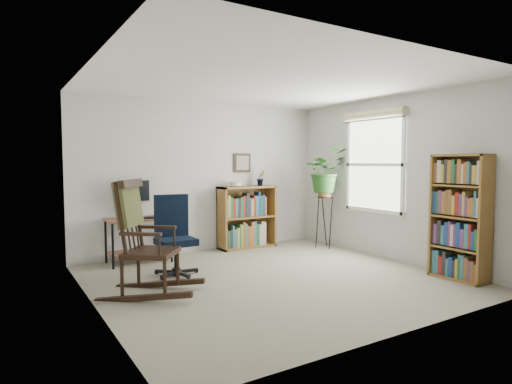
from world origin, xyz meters
TOP-DOWN VIEW (x-y plane):
  - floor at (0.00, 0.00)m, footprint 4.20×4.00m
  - ceiling at (0.00, 0.00)m, footprint 4.20×4.00m
  - wall_back at (0.00, 2.00)m, footprint 4.20×0.00m
  - wall_front at (0.00, -2.00)m, footprint 4.20×0.00m
  - wall_left at (-2.10, 0.00)m, footprint 0.00×4.00m
  - wall_right at (2.10, 0.00)m, footprint 0.00×4.00m
  - window at (2.06, 0.30)m, footprint 0.12×1.20m
  - desk at (-1.17, 1.70)m, footprint 0.90×0.49m
  - monitor at (-1.17, 1.84)m, footprint 0.46×0.16m
  - keyboard at (-1.17, 1.58)m, footprint 0.40×0.15m
  - office_chair at (-0.97, 0.76)m, footprint 0.62×0.62m
  - rocking_chair at (-1.48, 0.15)m, footprint 1.27×1.20m
  - low_bookshelf at (0.70, 1.82)m, footprint 0.98×0.33m
  - tall_bookshelf at (1.92, -1.23)m, footprint 0.29×0.67m
  - plant_stand at (1.80, 1.14)m, footprint 0.35×0.35m
  - spider_plant at (1.80, 1.14)m, footprint 1.69×1.87m
  - potted_plant_small at (0.98, 1.83)m, footprint 0.13×0.24m
  - framed_picture at (0.70, 1.97)m, footprint 0.32×0.04m

SIDE VIEW (x-z plane):
  - floor at x=0.00m, z-range 0.00..0.00m
  - desk at x=-1.17m, z-range 0.00..0.65m
  - plant_stand at x=1.80m, z-range 0.00..1.00m
  - office_chair at x=-0.97m, z-range 0.00..1.04m
  - low_bookshelf at x=0.70m, z-range 0.00..1.04m
  - rocking_chair at x=-1.48m, z-range 0.00..1.28m
  - keyboard at x=-1.17m, z-range 0.65..0.67m
  - tall_bookshelf at x=1.92m, z-range 0.00..1.54m
  - monitor at x=-1.17m, z-range 0.65..1.21m
  - potted_plant_small at x=0.98m, z-range 1.04..1.15m
  - wall_back at x=0.00m, z-range 0.00..2.40m
  - wall_front at x=0.00m, z-range 0.00..2.40m
  - wall_left at x=-2.10m, z-range 0.00..2.40m
  - wall_right at x=2.10m, z-range 0.00..2.40m
  - window at x=2.06m, z-range 0.65..2.15m
  - framed_picture at x=0.70m, z-range 1.27..1.59m
  - spider_plant at x=1.80m, z-range 0.93..2.39m
  - ceiling at x=0.00m, z-range 2.40..2.40m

